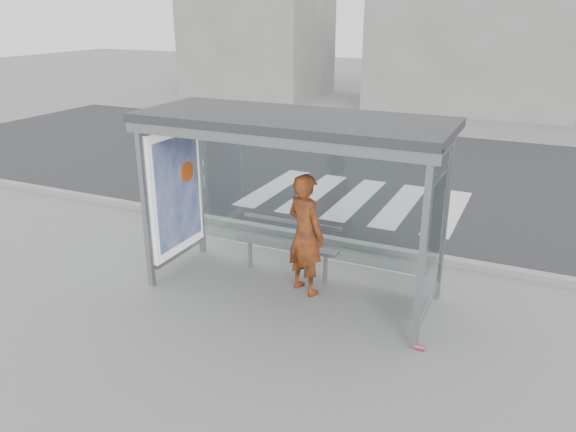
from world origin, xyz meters
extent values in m
plane|color=gray|center=(0.00, 0.00, 0.00)|extent=(80.00, 80.00, 0.00)
cube|color=#262628|center=(0.00, 7.00, 0.00)|extent=(30.00, 10.00, 0.01)
cube|color=gray|center=(0.00, 1.95, 0.06)|extent=(30.00, 0.18, 0.12)
cube|color=silver|center=(-2.50, 4.50, 0.00)|extent=(0.55, 3.00, 0.00)
cube|color=silver|center=(-1.50, 4.50, 0.00)|extent=(0.55, 3.00, 0.00)
cube|color=silver|center=(-0.50, 4.50, 0.00)|extent=(0.55, 3.00, 0.00)
cube|color=silver|center=(0.50, 4.50, 0.00)|extent=(0.55, 3.00, 0.00)
cube|color=silver|center=(1.50, 4.50, 0.00)|extent=(0.55, 3.00, 0.00)
cube|color=gray|center=(-2.00, -0.70, 1.25)|extent=(0.08, 0.08, 2.50)
cube|color=gray|center=(2.00, -0.70, 1.25)|extent=(0.08, 0.08, 2.50)
cube|color=gray|center=(-2.00, 0.70, 1.25)|extent=(0.08, 0.08, 2.50)
cube|color=gray|center=(2.00, 0.70, 1.25)|extent=(0.08, 0.08, 2.50)
cube|color=#2D2D30|center=(0.00, 0.00, 2.56)|extent=(4.25, 1.65, 0.12)
cube|color=gray|center=(0.00, -0.76, 2.45)|extent=(4.25, 0.06, 0.18)
cube|color=white|center=(0.00, 0.70, 1.30)|extent=(3.80, 0.02, 2.00)
cube|color=white|center=(-2.00, 0.00, 1.30)|extent=(0.15, 1.25, 2.00)
cube|color=#2E3DA8|center=(-1.92, 0.00, 1.30)|extent=(0.01, 1.10, 1.70)
cylinder|color=#E55214|center=(-1.91, 0.25, 1.55)|extent=(0.02, 0.32, 0.32)
cube|color=white|center=(2.00, 0.00, 1.30)|extent=(0.03, 1.25, 2.00)
cube|color=beige|center=(1.97, 0.05, 1.40)|extent=(0.03, 0.86, 1.16)
cube|color=gray|center=(-10.00, 18.00, 3.00)|extent=(6.00, 5.00, 6.00)
cube|color=gray|center=(0.00, 18.00, 2.50)|extent=(8.00, 5.00, 5.00)
imported|color=orange|center=(0.17, 0.12, 0.90)|extent=(0.78, 0.66, 1.81)
cube|color=slate|center=(-0.29, 0.47, 0.51)|extent=(1.67, 0.20, 0.05)
cylinder|color=slate|center=(-0.94, 0.47, 0.24)|extent=(0.06, 0.06, 0.49)
cylinder|color=slate|center=(0.36, 0.47, 0.24)|extent=(0.06, 0.06, 0.49)
cube|color=slate|center=(-0.29, 0.66, 0.84)|extent=(1.67, 0.04, 0.06)
cylinder|color=#EF4671|center=(2.07, -0.72, 0.04)|extent=(0.13, 0.07, 0.07)
camera|label=1|loc=(3.09, -6.75, 3.95)|focal=35.00mm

